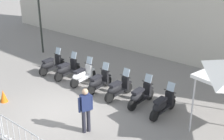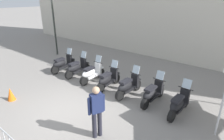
# 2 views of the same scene
# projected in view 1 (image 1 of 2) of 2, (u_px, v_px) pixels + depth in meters

# --- Properties ---
(ground_plane) EXTENTS (120.00, 120.00, 0.00)m
(ground_plane) POSITION_uv_depth(u_px,v_px,m) (59.00, 111.00, 12.17)
(ground_plane) COLOR gray
(motorcycle_0) EXTENTS (0.72, 1.70, 1.24)m
(motorcycle_0) POSITION_uv_depth(u_px,v_px,m) (51.00, 65.00, 15.70)
(motorcycle_0) COLOR black
(motorcycle_0) RESTS_ON ground
(motorcycle_1) EXTENTS (0.70, 1.71, 1.24)m
(motorcycle_1) POSITION_uv_depth(u_px,v_px,m) (66.00, 69.00, 15.08)
(motorcycle_1) COLOR black
(motorcycle_1) RESTS_ON ground
(motorcycle_2) EXTENTS (0.73, 1.70, 1.24)m
(motorcycle_2) POSITION_uv_depth(u_px,v_px,m) (82.00, 75.00, 14.40)
(motorcycle_2) COLOR black
(motorcycle_2) RESTS_ON ground
(motorcycle_3) EXTENTS (0.75, 1.69, 1.24)m
(motorcycle_3) POSITION_uv_depth(u_px,v_px,m) (98.00, 82.00, 13.69)
(motorcycle_3) COLOR black
(motorcycle_3) RESTS_ON ground
(motorcycle_4) EXTENTS (0.63, 1.72, 1.24)m
(motorcycle_4) POSITION_uv_depth(u_px,v_px,m) (118.00, 89.00, 13.05)
(motorcycle_4) COLOR black
(motorcycle_4) RESTS_ON ground
(motorcycle_5) EXTENTS (0.67, 1.72, 1.24)m
(motorcycle_5) POSITION_uv_depth(u_px,v_px,m) (140.00, 96.00, 12.44)
(motorcycle_5) COLOR black
(motorcycle_5) RESTS_ON ground
(motorcycle_6) EXTENTS (0.66, 1.72, 1.24)m
(motorcycle_6) POSITION_uv_depth(u_px,v_px,m) (162.00, 105.00, 11.70)
(motorcycle_6) COLOR black
(motorcycle_6) RESTS_ON ground
(barrier_segment_2) EXTENTS (2.01, 0.82, 1.07)m
(barrier_segment_2) POSITION_uv_depth(u_px,v_px,m) (20.00, 139.00, 9.53)
(barrier_segment_2) COLOR #B2B5B7
(barrier_segment_2) RESTS_ON ground
(officer_near_row_end) EXTENTS (0.28, 0.54, 1.73)m
(officer_near_row_end) POSITION_uv_depth(u_px,v_px,m) (86.00, 108.00, 10.46)
(officer_near_row_end) COLOR #23232D
(officer_near_row_end) RESTS_ON ground
(traffic_cone) EXTENTS (0.32, 0.32, 0.55)m
(traffic_cone) POSITION_uv_depth(u_px,v_px,m) (3.00, 96.00, 12.80)
(traffic_cone) COLOR orange
(traffic_cone) RESTS_ON ground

